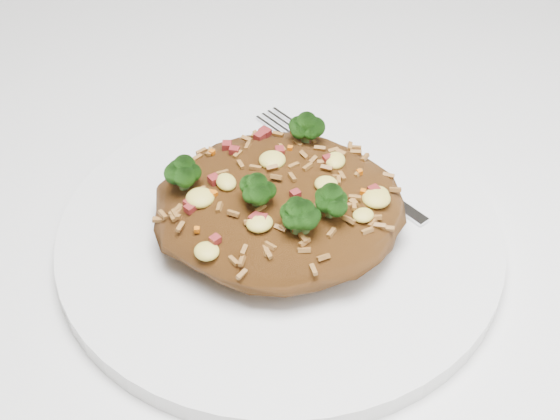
# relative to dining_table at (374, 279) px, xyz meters

# --- Properties ---
(dining_table) EXTENTS (1.20, 0.80, 0.75)m
(dining_table) POSITION_rel_dining_table_xyz_m (0.00, 0.00, 0.00)
(dining_table) COLOR white
(dining_table) RESTS_ON ground
(plate) EXTENTS (0.29, 0.29, 0.01)m
(plate) POSITION_rel_dining_table_xyz_m (-0.08, -0.05, 0.10)
(plate) COLOR white
(plate) RESTS_ON dining_table
(fried_rice) EXTENTS (0.16, 0.15, 0.06)m
(fried_rice) POSITION_rel_dining_table_xyz_m (-0.08, -0.05, 0.13)
(fried_rice) COLOR brown
(fried_rice) RESTS_ON plate
(fork) EXTENTS (0.11, 0.14, 0.00)m
(fork) POSITION_rel_dining_table_xyz_m (-0.03, 0.01, 0.11)
(fork) COLOR silver
(fork) RESTS_ON plate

